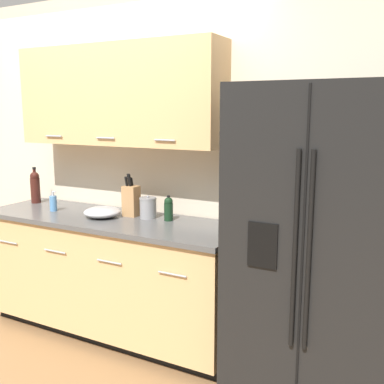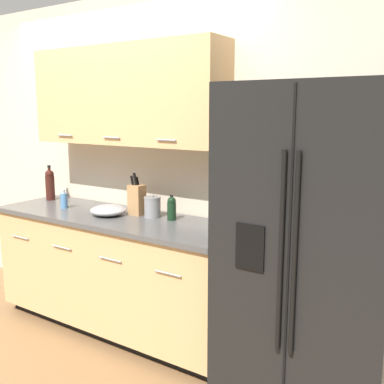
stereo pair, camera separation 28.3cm
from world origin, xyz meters
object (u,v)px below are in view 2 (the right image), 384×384
Objects in this scene: knife_block at (137,199)px; steel_canister at (152,207)px; oil_bottle at (172,208)px; refrigerator at (313,252)px; wine_bottle at (50,184)px; mixing_bowl at (108,210)px; soap_dispenser at (64,200)px.

steel_canister is (0.15, 0.00, -0.04)m from knife_block.
refrigerator is at bearing -9.28° from oil_bottle.
mixing_bowl is at bearing -9.91° from wine_bottle.
knife_block is at bearing 37.21° from mixing_bowl.
knife_block is 1.90× the size of steel_canister.
knife_block is 2.01× the size of soap_dispenser.
soap_dispenser is at bearing -167.01° from knife_block.
wine_bottle is at bearing 155.75° from soap_dispenser.
wine_bottle is 1.13× the size of mixing_bowl.
oil_bottle reaches higher than steel_canister.
mixing_bowl is (0.84, -0.15, -0.10)m from wine_bottle.
oil_bottle is (0.32, 0.01, -0.03)m from knife_block.
knife_block is 0.32m from oil_bottle.
oil_bottle is 0.67× the size of mixing_bowl.
refrigerator reaches higher than knife_block.
knife_block is (-1.43, 0.17, 0.12)m from refrigerator.
knife_block reaches higher than steel_canister.
knife_block reaches higher than soap_dispenser.
wine_bottle is 1.92× the size of soap_dispenser.
refrigerator is 1.13m from oil_bottle.
mixing_bowl is at bearing -157.61° from steel_canister.
oil_bottle is 0.17m from steel_canister.
knife_block is 1.76× the size of oil_bottle.
refrigerator is 1.61m from mixing_bowl.
refrigerator reaches higher than mixing_bowl.
knife_block is 1.01m from wine_bottle.
knife_block is 0.23m from mixing_bowl.
refrigerator is at bearing -0.66° from soap_dispenser.
oil_bottle is (0.97, 0.16, 0.03)m from soap_dispenser.
steel_canister is at bearing 10.74° from soap_dispenser.
knife_block is at bearing 12.99° from soap_dispenser.
refrigerator is 2.08m from soap_dispenser.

